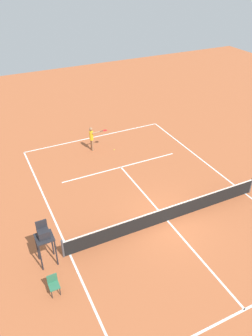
{
  "coord_description": "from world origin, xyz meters",
  "views": [
    {
      "loc": [
        7.92,
        11.14,
        12.22
      ],
      "look_at": [
        0.27,
        -4.59,
        0.8
      ],
      "focal_mm": 35.4,
      "sensor_mm": 36.0,
      "label": 1
    }
  ],
  "objects_px": {
    "player_serving": "(92,137)",
    "tennis_ball": "(114,150)",
    "umpire_chair": "(44,237)",
    "courtside_chair_near": "(53,284)"
  },
  "relations": [
    {
      "from": "tennis_ball",
      "to": "umpire_chair",
      "type": "relative_size",
      "value": 0.03
    },
    {
      "from": "player_serving",
      "to": "umpire_chair",
      "type": "height_order",
      "value": "umpire_chair"
    },
    {
      "from": "tennis_ball",
      "to": "courtside_chair_near",
      "type": "xyz_separation_m",
      "value": [
        7.27,
        9.97,
        0.5
      ]
    },
    {
      "from": "tennis_ball",
      "to": "umpire_chair",
      "type": "height_order",
      "value": "umpire_chair"
    },
    {
      "from": "umpire_chair",
      "to": "courtside_chair_near",
      "type": "bearing_deg",
      "value": 83.77
    },
    {
      "from": "player_serving",
      "to": "courtside_chair_near",
      "type": "height_order",
      "value": "player_serving"
    },
    {
      "from": "player_serving",
      "to": "courtside_chair_near",
      "type": "bearing_deg",
      "value": -31.8
    },
    {
      "from": "tennis_ball",
      "to": "courtside_chair_near",
      "type": "distance_m",
      "value": 12.35
    },
    {
      "from": "player_serving",
      "to": "tennis_ball",
      "type": "xyz_separation_m",
      "value": [
        -1.39,
        0.73,
        -1.06
      ]
    },
    {
      "from": "player_serving",
      "to": "courtside_chair_near",
      "type": "distance_m",
      "value": 12.22
    }
  ]
}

